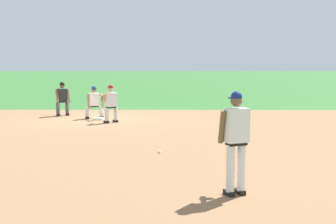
# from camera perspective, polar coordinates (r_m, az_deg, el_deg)

# --- Properties ---
(ground_plane) EXTENTS (160.00, 160.00, 0.00)m
(ground_plane) POSITION_cam_1_polar(r_m,az_deg,el_deg) (18.96, -8.50, -0.95)
(ground_plane) COLOR #336B2D
(infield_dirt_patch) EXTENTS (18.00, 18.00, 0.01)m
(infield_dirt_patch) POSITION_cam_1_polar(r_m,az_deg,el_deg) (13.58, -3.39, -3.79)
(infield_dirt_patch) COLOR #936B47
(infield_dirt_patch) RESTS_ON ground
(first_base_bag) EXTENTS (0.38, 0.38, 0.09)m
(first_base_bag) POSITION_cam_1_polar(r_m,az_deg,el_deg) (18.95, -8.50, -0.82)
(first_base_bag) COLOR white
(first_base_bag) RESTS_ON ground
(baseball) EXTENTS (0.07, 0.07, 0.07)m
(baseball) POSITION_cam_1_polar(r_m,az_deg,el_deg) (12.10, -1.06, -4.88)
(baseball) COLOR white
(baseball) RESTS_ON ground
(pitcher) EXTENTS (0.81, 0.60, 1.86)m
(pitcher) POSITION_cam_1_polar(r_m,az_deg,el_deg) (8.33, 8.30, -2.95)
(pitcher) COLOR black
(pitcher) RESTS_ON ground
(first_baseman) EXTENTS (0.85, 0.96, 1.34)m
(first_baseman) POSITION_cam_1_polar(r_m,az_deg,el_deg) (19.35, -8.90, 1.37)
(first_baseman) COLOR black
(first_baseman) RESTS_ON ground
(baserunner) EXTENTS (0.65, 0.68, 1.46)m
(baserunner) POSITION_cam_1_polar(r_m,az_deg,el_deg) (17.97, -6.97, 1.21)
(baserunner) COLOR black
(baserunner) RESTS_ON ground
(umpire) EXTENTS (0.60, 0.67, 1.46)m
(umpire) POSITION_cam_1_polar(r_m,az_deg,el_deg) (20.59, -12.75, 1.75)
(umpire) COLOR black
(umpire) RESTS_ON ground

